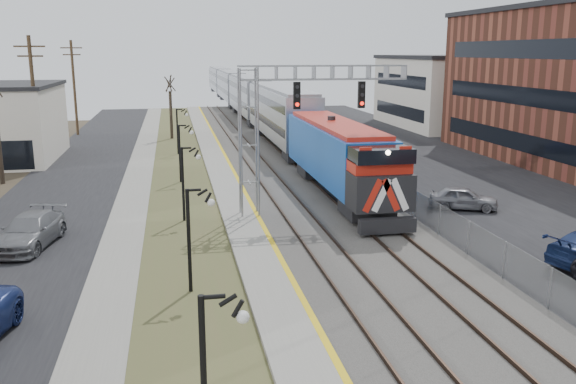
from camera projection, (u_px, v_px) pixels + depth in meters
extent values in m
cube|color=black|center=(59.00, 197.00, 37.74)|extent=(7.00, 120.00, 0.04)
cube|color=gray|center=(134.00, 194.00, 38.56)|extent=(2.00, 120.00, 0.08)
cube|color=#4C522C|center=(182.00, 192.00, 39.11)|extent=(4.00, 120.00, 0.06)
cube|color=gray|center=(228.00, 189.00, 39.64)|extent=(2.00, 120.00, 0.24)
cube|color=#595651|center=(303.00, 186.00, 40.55)|extent=(8.00, 120.00, 0.20)
cube|color=black|center=(470.00, 180.00, 42.76)|extent=(16.00, 120.00, 0.04)
cube|color=gold|center=(242.00, 186.00, 39.77)|extent=(0.24, 120.00, 0.01)
cube|color=#2D2119|center=(263.00, 185.00, 40.01)|extent=(0.08, 120.00, 0.15)
cube|color=#2D2119|center=(285.00, 184.00, 40.29)|extent=(0.08, 120.00, 0.15)
cube|color=#2D2119|center=(314.00, 183.00, 40.65)|extent=(0.08, 120.00, 0.15)
cube|color=#2D2119|center=(336.00, 182.00, 40.93)|extent=(0.08, 120.00, 0.15)
cube|color=#154FB0|center=(339.00, 158.00, 37.08)|extent=(3.00, 17.00, 4.25)
cube|color=black|center=(387.00, 226.00, 29.16)|extent=(2.80, 0.50, 0.70)
cube|color=#90939A|center=(281.00, 116.00, 56.39)|extent=(3.00, 22.00, 5.33)
cube|color=#90939A|center=(250.00, 98.00, 78.21)|extent=(3.00, 22.00, 5.33)
cube|color=#90939A|center=(232.00, 88.00, 100.03)|extent=(3.00, 22.00, 5.33)
cube|color=#90939A|center=(221.00, 81.00, 121.85)|extent=(3.00, 22.00, 5.33)
cube|color=gray|center=(249.00, 145.00, 32.15)|extent=(1.00, 1.00, 8.00)
cube|color=gray|center=(323.00, 73.00, 32.04)|extent=(9.00, 0.80, 0.80)
cube|color=black|center=(297.00, 96.00, 31.59)|extent=(0.35, 0.25, 1.40)
cube|color=black|center=(361.00, 95.00, 32.23)|extent=(0.35, 0.25, 1.40)
cylinder|color=black|center=(204.00, 384.00, 12.83)|extent=(0.14, 0.14, 4.00)
cylinder|color=black|center=(189.00, 242.00, 22.40)|extent=(0.14, 0.14, 4.00)
cylinder|color=black|center=(183.00, 185.00, 31.97)|extent=(0.14, 0.14, 4.00)
cylinder|color=black|center=(180.00, 154.00, 41.54)|extent=(0.14, 0.14, 4.00)
cylinder|color=black|center=(177.00, 132.00, 53.02)|extent=(0.14, 0.14, 4.00)
cylinder|color=#4C3823|center=(35.00, 104.00, 45.64)|extent=(0.28, 0.28, 10.00)
cylinder|color=#4C3823|center=(74.00, 88.00, 64.79)|extent=(0.28, 0.28, 10.00)
cube|color=gray|center=(364.00, 173.00, 41.16)|extent=(0.04, 120.00, 1.60)
cube|color=beige|center=(462.00, 93.00, 73.13)|extent=(16.00, 18.00, 8.00)
cylinder|color=#382D23|center=(171.00, 115.00, 62.40)|extent=(0.30, 0.30, 4.90)
imported|color=gray|center=(463.00, 199.00, 34.68)|extent=(4.13, 2.92, 1.31)
imported|color=#0D4318|center=(363.00, 154.00, 49.68)|extent=(4.17, 2.18, 1.31)
imported|color=slate|center=(30.00, 232.00, 28.05)|extent=(3.02, 5.39, 1.47)
imported|color=navy|center=(388.00, 151.00, 50.97)|extent=(5.37, 3.15, 1.46)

